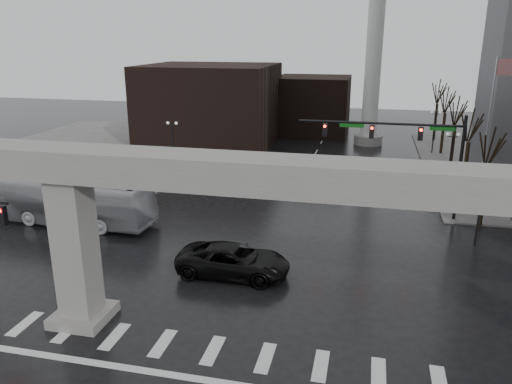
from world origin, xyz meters
The scene contains 21 objects.
ground centered at (0.00, 0.00, 0.00)m, with size 160.00×160.00×0.00m, color black.
sidewalk_nw centered at (-26.00, 36.00, 0.07)m, with size 28.00×36.00×0.15m, color slate.
elevated_guideway centered at (1.26, 0.00, 6.88)m, with size 48.00×2.60×8.70m.
building_far_left centered at (-14.00, 42.00, 5.00)m, with size 16.00×14.00×10.00m, color black.
building_far_mid centered at (-2.00, 52.00, 4.00)m, with size 10.00×10.00×8.00m, color black.
smokestack centered at (6.00, 46.00, 13.35)m, with size 3.60×3.60×30.00m.
signal_mast_arm centered at (8.99, 18.80, 5.83)m, with size 12.12×0.43×8.00m.
flagpole_assembly centered at (15.29, 22.00, 7.53)m, with size 2.06×0.12×12.00m.
lamp_right_0 centered at (13.50, 14.00, 3.47)m, with size 1.22×0.32×5.11m.
lamp_right_1 centered at (13.50, 28.00, 3.47)m, with size 1.22×0.32×5.11m.
lamp_right_2 centered at (13.50, 42.00, 3.47)m, with size 1.22×0.32×5.11m.
lamp_left_0 centered at (-13.50, 14.00, 3.47)m, with size 1.22×0.32×5.11m.
lamp_left_1 centered at (-13.50, 28.00, 3.47)m, with size 1.22×0.32×5.11m.
lamp_left_2 centered at (-13.50, 42.00, 3.47)m, with size 1.22×0.32×5.11m.
tree_right_0 centered at (14.53, 18.02, 2.79)m, with size 1.09×1.58×7.50m.
tree_right_1 centered at (14.53, 26.02, 2.85)m, with size 1.09×1.61×7.67m.
tree_right_2 centered at (14.53, 34.02, 2.91)m, with size 1.10×1.63×7.85m.
tree_right_3 centered at (14.53, 42.02, 2.98)m, with size 1.11×1.66×8.02m.
tree_right_4 centered at (14.53, 50.02, 3.04)m, with size 1.12×1.69×8.19m.
pickup_truck centered at (-1.06, 6.32, 0.91)m, with size 3.03×6.56×1.82m, color black.
city_bus centered at (-15.24, 11.82, 1.83)m, with size 3.07×13.14×3.66m, color #B1B0B5.
Camera 1 is at (6.17, -19.17, 13.39)m, focal length 35.00 mm.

